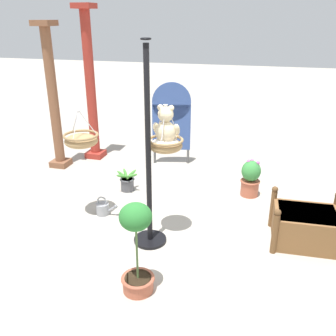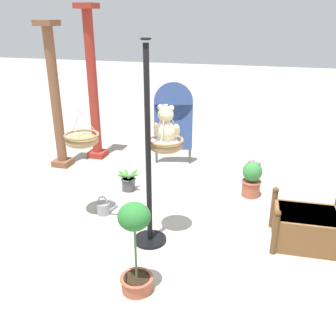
# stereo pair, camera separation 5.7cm
# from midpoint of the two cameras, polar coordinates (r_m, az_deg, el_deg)

# --- Properties ---
(ground_plane) EXTENTS (40.00, 40.00, 0.00)m
(ground_plane) POSITION_cam_midpoint_polar(r_m,az_deg,el_deg) (5.11, 0.56, -11.03)
(ground_plane) COLOR #A8A093
(display_pole_central) EXTENTS (0.44, 0.44, 2.61)m
(display_pole_central) POSITION_cam_midpoint_polar(r_m,az_deg,el_deg) (4.68, -2.64, -2.74)
(display_pole_central) COLOR black
(display_pole_central) RESTS_ON ground
(hanging_basket_with_teddy) EXTENTS (0.46, 0.46, 0.61)m
(hanging_basket_with_teddy) POSITION_cam_midpoint_polar(r_m,az_deg,el_deg) (4.67, -0.02, 3.70)
(hanging_basket_with_teddy) COLOR #A37F51
(teddy_bear) EXTENTS (0.35, 0.30, 0.51)m
(teddy_bear) POSITION_cam_midpoint_polar(r_m,az_deg,el_deg) (4.63, 0.06, 6.34)
(teddy_bear) COLOR beige
(hanging_basket_left_high) EXTENTS (0.50, 0.50, 0.54)m
(hanging_basket_left_high) POSITION_cam_midpoint_polar(r_m,az_deg,el_deg) (5.32, -12.95, 4.35)
(hanging_basket_left_high) COLOR #A37F51
(greenhouse_pillar_left) EXTENTS (0.36, 0.36, 2.77)m
(greenhouse_pillar_left) POSITION_cam_midpoint_polar(r_m,az_deg,el_deg) (7.45, -16.87, 10.03)
(greenhouse_pillar_left) COLOR brown
(greenhouse_pillar_left) RESTS_ON ground
(greenhouse_pillar_right) EXTENTS (0.38, 0.38, 3.07)m
(greenhouse_pillar_right) POSITION_cam_midpoint_polar(r_m,az_deg,el_deg) (7.77, -11.41, 12.11)
(greenhouse_pillar_right) COLOR #9E2D23
(greenhouse_pillar_right) RESTS_ON ground
(wooden_planter_box) EXTENTS (0.95, 0.80, 0.63)m
(wooden_planter_box) POSITION_cam_midpoint_polar(r_m,az_deg,el_deg) (5.25, 21.00, -8.54)
(wooden_planter_box) COLOR brown
(wooden_planter_box) RESTS_ON ground
(potted_plant_flowering_red) EXTENTS (0.40, 0.36, 0.37)m
(potted_plant_flowering_red) POSITION_cam_midpoint_polar(r_m,az_deg,el_deg) (6.42, -5.93, -2.13)
(potted_plant_flowering_red) COLOR #4C4C51
(potted_plant_flowering_red) RESTS_ON ground
(potted_plant_tall_leafy) EXTENTS (0.37, 0.37, 1.08)m
(potted_plant_tall_leafy) POSITION_cam_midpoint_polar(r_m,az_deg,el_deg) (3.97, -4.68, -12.04)
(potted_plant_tall_leafy) COLOR #AD563D
(potted_plant_tall_leafy) RESTS_ON ground
(potted_plant_small_succulent) EXTENTS (0.33, 0.33, 0.65)m
(potted_plant_small_succulent) POSITION_cam_midpoint_polar(r_m,az_deg,el_deg) (6.29, 13.16, -1.59)
(potted_plant_small_succulent) COLOR #AD563D
(potted_plant_small_succulent) RESTS_ON ground
(display_sign_board) EXTENTS (0.76, 0.22, 1.67)m
(display_sign_board) POSITION_cam_midpoint_polar(r_m,az_deg,el_deg) (7.34, 1.06, 7.91)
(display_sign_board) COLOR #334C8C
(display_sign_board) RESTS_ON ground
(watering_can) EXTENTS (0.35, 0.20, 0.30)m
(watering_can) POSITION_cam_midpoint_polar(r_m,az_deg,el_deg) (5.74, -9.67, -6.13)
(watering_can) COLOR gray
(watering_can) RESTS_ON ground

